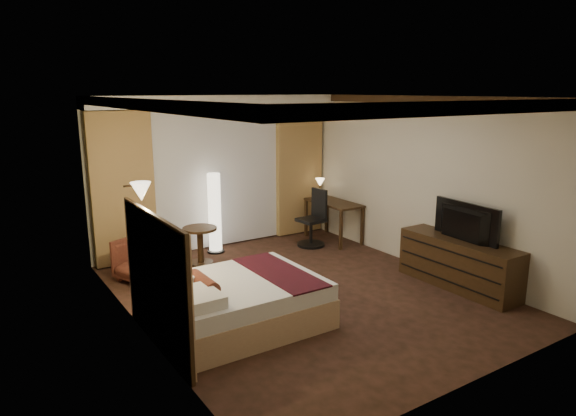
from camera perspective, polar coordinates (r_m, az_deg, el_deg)
floor at (r=7.31m, az=1.74°, el=-9.41°), size 4.50×5.50×0.01m
ceiling at (r=6.76m, az=1.90°, el=12.25°), size 4.50×5.50×0.01m
back_wall at (r=9.26m, az=-8.00°, el=3.95°), size 4.50×0.02×2.70m
left_wall at (r=5.95m, az=-16.26°, el=-1.52°), size 0.02×5.50×2.70m
right_wall at (r=8.38m, az=14.54°, el=2.71°), size 0.02×5.50×2.70m
crown_molding at (r=6.76m, az=1.89°, el=11.74°), size 4.50×5.50×0.12m
soffit at (r=8.93m, az=-7.55°, el=11.69°), size 4.50×0.50×0.20m
curtain_sheer at (r=9.21m, az=-7.77°, el=3.27°), size 2.48×0.04×2.45m
curtain_left_drape at (r=8.57m, az=-17.89°, el=2.04°), size 1.00×0.14×2.45m
curtain_right_drape at (r=9.99m, az=1.23°, el=4.15°), size 1.00×0.14×2.45m
wall_sconce at (r=6.28m, az=-16.02°, el=1.78°), size 0.24×0.24×0.24m
bed at (r=6.32m, az=-5.54°, el=-10.44°), size 1.92×1.50×0.56m
headboard at (r=5.79m, az=-14.27°, el=-8.02°), size 0.12×1.80×1.50m
armchair at (r=7.97m, az=-15.72°, el=-5.30°), size 0.87×0.89×0.71m
side_table at (r=8.51m, az=-9.71°, el=-4.14°), size 0.56×0.56×0.61m
floor_lamp at (r=8.96m, az=-8.16°, el=-0.55°), size 0.30×0.30×1.41m
desk at (r=9.69m, az=5.06°, el=-1.46°), size 0.55×1.17×0.75m
desk_lamp at (r=9.91m, az=3.57°, el=2.12°), size 0.18×0.18×0.34m
office_chair at (r=9.29m, az=2.58°, el=-1.12°), size 0.54×0.54×1.04m
dresser at (r=7.80m, az=18.43°, el=-5.85°), size 0.50×1.83×0.71m
television at (r=7.59m, az=18.65°, el=-1.06°), size 0.70×1.15×0.15m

